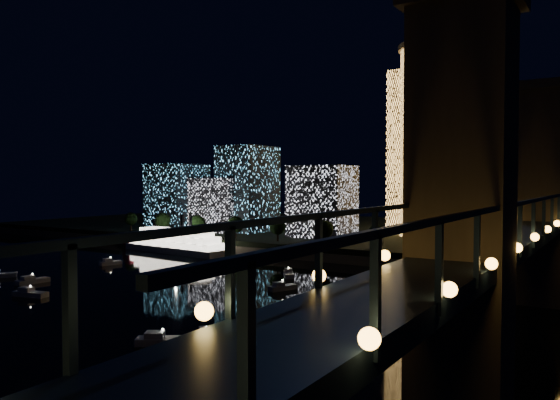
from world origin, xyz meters
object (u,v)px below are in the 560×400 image
Objects in this scene: tower_cylindrical at (440,141)px; truss_bridge at (499,256)px; riverboat at (172,242)px; tower_rectangular at (419,153)px.

truss_bridge is at bearing -70.25° from tower_cylindrical.
truss_bridge is at bearing -26.88° from riverboat.
tower_cylindrical is 1.48× the size of riverboat.
tower_cylindrical is 0.30× the size of truss_bridge.
tower_cylindrical is at bearing 109.75° from truss_bridge.
riverboat is (-133.96, 67.89, -12.21)m from truss_bridge.
tower_cylindrical reaches higher than truss_bridge.
riverboat is (-73.72, -77.19, -36.17)m from tower_rectangular.
riverboat is at bearing 153.12° from truss_bridge.
riverboat is at bearing -141.25° from tower_cylindrical.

